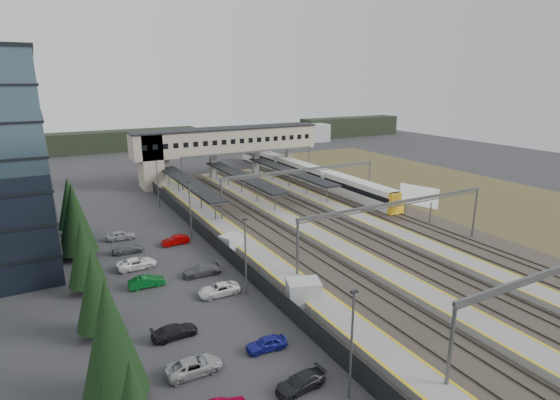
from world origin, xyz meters
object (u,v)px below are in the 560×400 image
relay_cabin_near (303,293)px  footbridge (215,144)px  train (303,172)px  billboard (419,197)px  relay_cabin_far (231,244)px

relay_cabin_near → footbridge: size_ratio=0.09×
relay_cabin_near → train: size_ratio=0.06×
footbridge → train: size_ratio=0.70×
footbridge → billboard: size_ratio=6.86×
train → billboard: billboard is taller
footbridge → billboard: footbridge is taller
relay_cabin_far → footbridge: size_ratio=0.07×
relay_cabin_near → billboard: billboard is taller
train → billboard: size_ratio=9.83×
relay_cabin_far → footbridge: bearing=71.8°
relay_cabin_far → billboard: 30.75m
footbridge → train: bearing=-28.6°
relay_cabin_near → billboard: (29.72, 14.49, 2.27)m
relay_cabin_near → footbridge: 56.39m
relay_cabin_far → billboard: bearing=-2.7°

